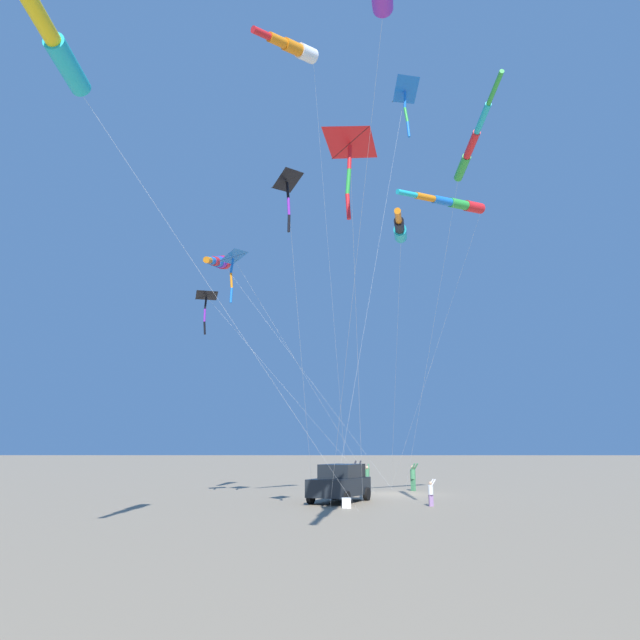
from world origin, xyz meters
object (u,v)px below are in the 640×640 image
kite_delta_rainbow_low_near (349,144)px  kite_delta_yellow_midlevel (286,182)px  kite_windsock_magenta_far_left (219,262)px  kite_windsock_teal_far_right (453,203)px  parked_car (340,482)px  person_child_green_jacket (413,476)px  kite_delta_green_low_center (404,91)px  person_child_grey_jacket (367,475)px  person_bystander_far (431,491)px  cooler_box (346,503)px  kite_windsock_black_fish_shape (293,48)px  person_adult_flyer (356,477)px  kite_windsock_red_high_left (52,39)px  kite_windsock_checkered_midright (400,229)px  kite_delta_small_distant (206,296)px  kite_windsock_striped_overhead (471,147)px  kite_delta_white_trailing (233,257)px

kite_delta_rainbow_low_near → kite_delta_yellow_midlevel: size_ratio=0.97×
kite_windsock_magenta_far_left → kite_windsock_teal_far_right: 14.43m
parked_car → kite_windsock_magenta_far_left: 15.24m
person_child_green_jacket → kite_delta_rainbow_low_near: kite_delta_rainbow_low_near is taller
kite_delta_green_low_center → person_child_grey_jacket: bearing=-175.8°
person_bystander_far → kite_delta_rainbow_low_near: size_ratio=0.10×
cooler_box → person_child_grey_jacket: person_child_grey_jacket is taller
kite_windsock_black_fish_shape → person_adult_flyer: bearing=163.9°
person_bystander_far → kite_windsock_red_high_left: size_ratio=0.08×
parked_car → cooler_box: bearing=4.4°
kite_windsock_magenta_far_left → kite_windsock_black_fish_shape: (10.10, 5.21, 7.05)m
person_adult_flyer → kite_delta_rainbow_low_near: 20.13m
kite_windsock_checkered_midright → kite_windsock_red_high_left: 15.02m
cooler_box → person_child_green_jacket: 11.93m
person_child_green_jacket → person_bystander_far: bearing=-3.6°
parked_car → kite_delta_small_distant: (-0.61, -7.42, 10.03)m
kite_windsock_teal_far_right → kite_windsock_striped_overhead: 7.19m
parked_car → person_adult_flyer: bearing=166.3°
kite_delta_white_trailing → cooler_box: bearing=70.3°
kite_windsock_teal_far_right → kite_delta_green_low_center: bearing=-39.6°
kite_windsock_striped_overhead → kite_delta_rainbow_low_near: size_ratio=1.30×
kite_windsock_teal_far_right → kite_delta_rainbow_low_near: bearing=-28.2°
parked_car → person_child_green_jacket: bearing=149.2°
person_child_green_jacket → kite_delta_small_distant: bearing=-58.5°
kite_delta_yellow_midlevel → kite_windsock_magenta_far_left: bearing=-157.6°
kite_delta_small_distant → person_adult_flyer: bearing=111.4°
person_adult_flyer → cooler_box: bearing=-6.2°
parked_car → person_adult_flyer: person_adult_flyer is taller
kite_delta_green_low_center → kite_delta_rainbow_low_near: 11.03m
cooler_box → kite_delta_white_trailing: (-2.15, -6.00, 12.59)m
cooler_box → person_adult_flyer: person_adult_flyer is taller
cooler_box → kite_windsock_teal_far_right: kite_windsock_teal_far_right is taller
kite_delta_rainbow_low_near → kite_windsock_checkered_midright: kite_delta_rainbow_low_near is taller
kite_windsock_teal_far_right → cooler_box: bearing=-76.9°
kite_delta_white_trailing → kite_windsock_striped_overhead: bearing=54.8°
person_adult_flyer → kite_windsock_black_fish_shape: kite_windsock_black_fish_shape is taller
kite_delta_rainbow_low_near → kite_windsock_black_fish_shape: bearing=-158.1°
kite_windsock_checkered_midright → kite_windsock_red_high_left: bearing=-46.1°
cooler_box → parked_car: bearing=-175.6°
kite_delta_green_low_center → kite_delta_small_distant: size_ratio=1.81×
person_child_green_jacket → person_child_grey_jacket: 3.91m
person_child_green_jacket → kite_delta_white_trailing: 18.20m
kite_windsock_magenta_far_left → cooler_box: bearing=51.3°
kite_delta_green_low_center → kite_delta_small_distant: 14.97m
cooler_box → kite_delta_rainbow_low_near: size_ratio=0.05×
kite_windsock_black_fish_shape → kite_delta_white_trailing: size_ratio=1.63×
person_child_grey_jacket → kite_delta_rainbow_low_near: (23.54, -1.88, 11.61)m
kite_windsock_striped_overhead → kite_delta_yellow_midlevel: 7.82m
person_adult_flyer → kite_delta_yellow_midlevel: bearing=-13.3°
person_child_green_jacket → kite_delta_rainbow_low_near: size_ratio=0.14×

